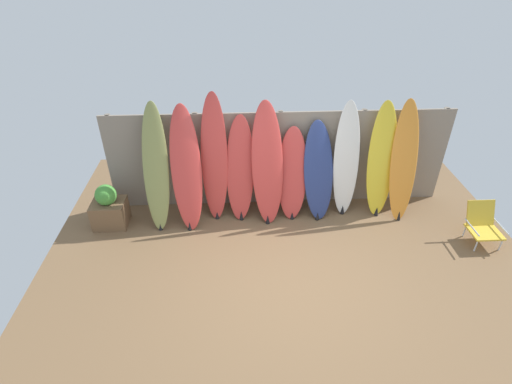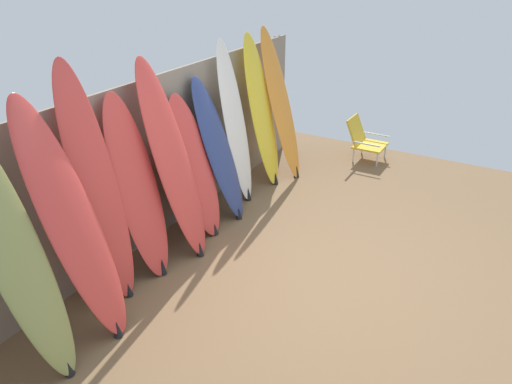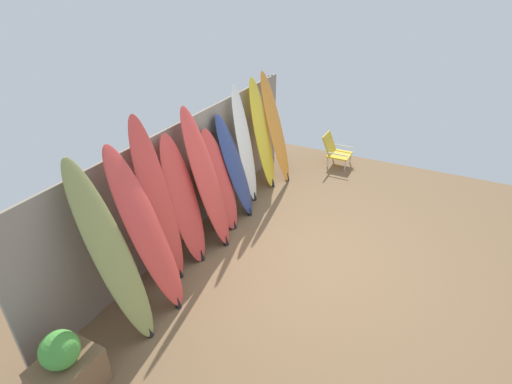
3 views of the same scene
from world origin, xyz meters
The scene contains 13 objects.
ground centered at (0.00, 0.00, 0.00)m, with size 7.68×7.68×0.00m, color brown.
fence_back centered at (0.00, 2.01, 0.90)m, with size 6.08×0.11×1.80m.
surfboard_olive_0 centered at (-2.11, 1.54, 1.04)m, with size 0.43×0.79×2.09m.
surfboard_red_1 centered at (-1.60, 1.51, 1.02)m, with size 0.59×0.82×2.06m.
surfboard_red_2 centered at (-1.14, 1.70, 1.09)m, with size 0.47×0.52×2.21m.
surfboard_red_3 centered at (-0.70, 1.64, 0.90)m, with size 0.53×0.56×1.83m.
surfboard_red_4 centered at (-0.24, 1.57, 1.03)m, with size 0.61×0.71×2.09m.
surfboard_red_5 centered at (0.20, 1.63, 0.79)m, with size 0.55×0.58×1.60m.
surfboard_navy_6 centered at (0.65, 1.62, 0.84)m, with size 0.61×0.69×1.71m.
surfboard_white_7 centered at (1.14, 1.70, 1.00)m, with size 0.46×0.45×2.04m.
surfboard_yellow_8 centered at (1.75, 1.66, 1.00)m, with size 0.51×0.56×2.03m.
surfboard_orange_9 centered at (2.10, 1.55, 1.01)m, with size 0.49×0.68×2.06m.
beach_chair centered at (3.25, 0.69, 0.32)m, with size 0.50×0.56×0.64m.
Camera 2 is at (-3.85, -1.46, 3.01)m, focal length 35.00 mm.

